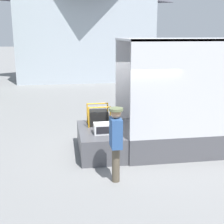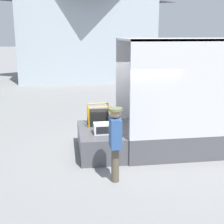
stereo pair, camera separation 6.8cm
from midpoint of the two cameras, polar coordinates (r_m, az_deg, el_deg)
The scene contains 6 objects.
ground_plane at distance 9.21m, azimuth 1.99°, elevation -7.17°, with size 160.00×160.00×0.00m, color gray.
tailgate_deck at distance 9.00m, azimuth -1.87°, elevation -5.32°, with size 1.23×2.08×0.70m, color #4C4C51.
microwave at distance 8.50m, azimuth -1.26°, elevation -2.99°, with size 0.55×0.36×0.29m.
portable_generator at distance 9.29m, azimuth -2.12°, elevation -0.97°, with size 0.66×0.55×0.61m.
worker_person at distance 7.03m, azimuth 0.88°, elevation -4.62°, with size 0.32×0.44×1.76m.
house_backdrop at distance 24.46m, azimuth -4.78°, elevation 15.42°, with size 10.00×6.52×7.69m.
Camera 2 is at (-1.56, -8.43, 3.34)m, focal length 50.00 mm.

